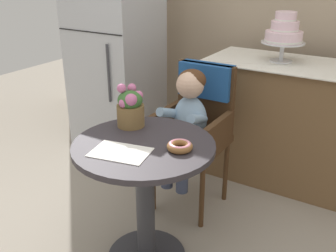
{
  "coord_description": "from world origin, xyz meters",
  "views": [
    {
      "loc": [
        1.02,
        -1.42,
        1.56
      ],
      "look_at": [
        0.05,
        0.15,
        0.77
      ],
      "focal_mm": 41.45,
      "sensor_mm": 36.0,
      "label": 1
    }
  ],
  "objects": [
    {
      "name": "refrigerator",
      "position": [
        -1.05,
        1.1,
        0.85
      ],
      "size": [
        0.64,
        0.63,
        1.7
      ],
      "color": "#B7BABF",
      "rests_on": "ground"
    },
    {
      "name": "wicker_chair",
      "position": [
        -0.04,
        0.69,
        0.64
      ],
      "size": [
        0.42,
        0.45,
        0.95
      ],
      "rotation": [
        0.0,
        0.0,
        0.06
      ],
      "color": "#472D19",
      "rests_on": "ground"
    },
    {
      "name": "seated_child",
      "position": [
        -0.04,
        0.53,
        0.68
      ],
      "size": [
        0.27,
        0.32,
        0.73
      ],
      "color": "#8CADCC",
      "rests_on": "ground"
    },
    {
      "name": "tiered_cake_stand",
      "position": [
        0.28,
        1.3,
        1.1
      ],
      "size": [
        0.3,
        0.3,
        0.34
      ],
      "color": "silver",
      "rests_on": "display_counter"
    },
    {
      "name": "flower_vase",
      "position": [
        -0.19,
        0.15,
        0.83
      ],
      "size": [
        0.15,
        0.15,
        0.24
      ],
      "color": "brown",
      "rests_on": "cafe_table"
    },
    {
      "name": "donut_front",
      "position": [
        0.19,
        0.03,
        0.74
      ],
      "size": [
        0.13,
        0.13,
        0.04
      ],
      "color": "#936033",
      "rests_on": "cafe_table"
    },
    {
      "name": "cafe_table",
      "position": [
        0.0,
        0.0,
        0.51
      ],
      "size": [
        0.72,
        0.72,
        0.72
      ],
      "color": "#332D33",
      "rests_on": "ground"
    },
    {
      "name": "display_counter",
      "position": [
        0.55,
        1.3,
        0.45
      ],
      "size": [
        1.56,
        0.62,
        0.9
      ],
      "color": "brown",
      "rests_on": "ground"
    },
    {
      "name": "paper_napkin",
      "position": [
        -0.04,
        -0.14,
        0.72
      ],
      "size": [
        0.31,
        0.24,
        0.0
      ],
      "primitive_type": "cube",
      "rotation": [
        0.0,
        0.0,
        0.21
      ],
      "color": "white",
      "rests_on": "cafe_table"
    }
  ]
}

